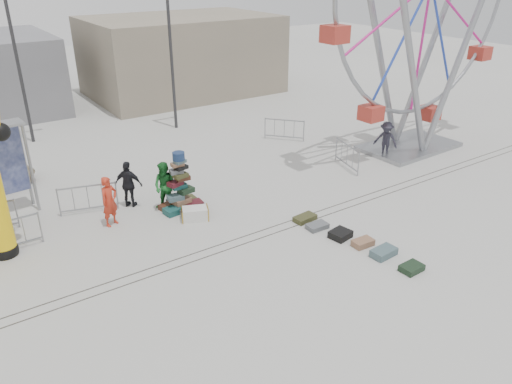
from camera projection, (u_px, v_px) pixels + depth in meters
ground at (270, 246)px, 16.05m from camera, size 90.00×90.00×0.00m
track_line_near at (260, 238)px, 16.50m from camera, size 40.00×0.04×0.01m
track_line_far at (253, 233)px, 16.80m from camera, size 40.00×0.04×0.01m
building_right at (182, 55)px, 33.52m from camera, size 12.00×8.00×5.00m
lamp_post_right at (172, 43)px, 25.45m from camera, size 1.41×0.25×8.00m
lamp_post_left at (18, 51)px, 23.39m from camera, size 1.41×0.25×8.00m
suitcase_tower at (180, 193)px, 18.23m from camera, size 1.56×1.39×2.23m
ferris_wheel at (428, 5)px, 21.58m from camera, size 11.49×2.97×13.33m
steamer_trunk at (195, 214)px, 17.63m from camera, size 1.09×0.87×0.44m
row_case_0 at (305, 218)px, 17.60m from camera, size 0.86×0.53×0.19m
row_case_1 at (317, 226)px, 17.09m from camera, size 0.75×0.48×0.17m
row_case_2 at (340, 234)px, 16.51m from camera, size 0.77×0.69×0.24m
row_case_3 at (363, 243)px, 16.06m from camera, size 0.72×0.45×0.21m
row_case_4 at (384, 252)px, 15.50m from camera, size 0.86×0.54×0.24m
row_case_5 at (412, 268)px, 14.77m from camera, size 0.70×0.50×0.19m
barricade_dummy_b at (7, 236)px, 15.56m from camera, size 2.00×0.15×1.10m
barricade_dummy_c at (88, 199)px, 17.96m from camera, size 1.95×0.63×1.10m
barricade_wheel_front at (347, 156)px, 21.87m from camera, size 0.61×1.96×1.10m
barricade_wheel_back at (284, 130)px, 25.21m from camera, size 1.40×1.57×1.10m
pedestrian_red at (109, 201)px, 17.00m from camera, size 0.77×0.65×1.79m
pedestrian_green at (165, 187)px, 18.03m from camera, size 1.09×1.14×1.84m
pedestrian_black at (129, 184)px, 18.29m from camera, size 1.05×1.04×1.78m
pedestrian_grey at (386, 140)px, 22.90m from camera, size 1.02×1.26×1.71m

